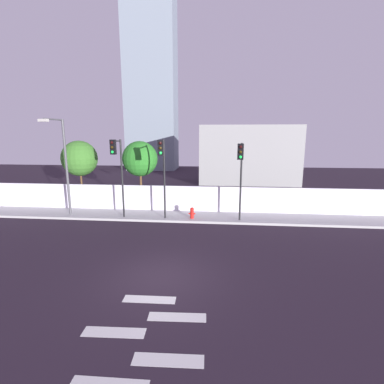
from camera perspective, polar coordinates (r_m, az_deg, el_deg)
The scene contains 13 objects.
ground_plane at distance 11.67m, azimuth -6.19°, elevation -16.83°, with size 80.00×80.00×0.00m, color #271C29.
sidewalk at distance 19.17m, azimuth -1.28°, elevation -5.02°, with size 36.00×2.40×0.15m, color #AAAAAA.
perimeter_wall at distance 20.16m, azimuth -0.87°, elevation -1.32°, with size 36.00×0.18×1.80m, color silver.
crosswalk_marking at distance 8.70m, azimuth -11.43°, elevation -28.16°, with size 3.57×4.75×0.01m.
traffic_light_left at distance 17.28m, azimuth -6.01°, elevation 5.91°, with size 0.35×1.68×5.10m.
traffic_light_center at distance 18.35m, azimuth -14.89°, elevation 5.84°, with size 0.41×1.14×5.11m.
traffic_light_right at distance 16.94m, azimuth 9.86°, elevation 5.27°, with size 0.43×1.78×4.91m.
street_lamp_curbside at distance 20.34m, azimuth -24.69°, elevation 5.98°, with size 0.66×1.86×6.38m.
fire_hydrant at distance 18.44m, azimuth 0.00°, elevation -4.17°, with size 0.44×0.26×0.74m.
roadside_tree_leftmost at distance 23.14m, azimuth -21.87°, elevation 6.33°, with size 2.68×2.68×5.12m.
roadside_tree_midleft at distance 21.40m, azimuth -10.52°, elevation 6.62°, with size 2.62×2.62×5.09m.
low_building_distant at distance 33.79m, azimuth 11.30°, elevation 7.51°, with size 11.09×6.00×6.60m, color gray.
tower_on_skyline at distance 47.44m, azimuth -8.29°, elevation 20.88°, with size 7.76×5.00×26.68m, color gray.
Camera 1 is at (2.17, -10.05, 5.53)m, focal length 26.26 mm.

